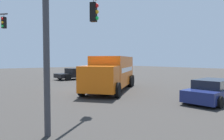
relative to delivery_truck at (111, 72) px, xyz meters
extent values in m
plane|color=#33302D|center=(0.94, 0.55, -1.44)|extent=(100.00, 100.00, 0.00)
cube|color=orange|center=(0.45, -0.58, 0.10)|extent=(5.63, 6.28, 2.38)
cube|color=orange|center=(-2.09, 2.69, -0.24)|extent=(3.06, 2.97, 1.70)
cube|color=black|center=(-2.62, 3.37, 0.10)|extent=(1.64, 1.30, 0.88)
cube|color=#B2B2B7|center=(2.26, -2.91, -1.24)|extent=(1.94, 1.57, 0.21)
cube|color=white|center=(-0.50, -1.32, 0.22)|extent=(3.15, 4.05, 0.36)
cube|color=white|center=(1.41, 0.16, 0.22)|extent=(3.15, 4.05, 0.36)
cylinder|color=black|center=(-3.04, 1.89, -0.94)|extent=(0.83, 0.96, 1.00)
cylinder|color=black|center=(-1.08, 3.41, -0.94)|extent=(0.83, 0.96, 1.00)
cylinder|color=black|center=(0.36, -2.48, -0.94)|extent=(0.83, 0.96, 1.00)
cylinder|color=black|center=(2.32, -0.96, -0.94)|extent=(0.83, 0.96, 1.00)
cylinder|color=black|center=(1.00, -3.31, -0.94)|extent=(0.83, 0.96, 1.00)
cylinder|color=black|center=(2.96, -1.79, -0.94)|extent=(0.83, 0.96, 1.00)
cylinder|color=#38383D|center=(-6.82, 8.01, 1.48)|extent=(0.20, 0.20, 5.83)
cylinder|color=#38383D|center=(-4.39, 4.63, 4.02)|extent=(0.03, 0.03, 0.25)
cube|color=black|center=(-4.39, 4.63, 3.42)|extent=(0.42, 0.42, 0.95)
sphere|color=red|center=(-4.54, 4.52, 3.74)|extent=(0.20, 0.20, 0.20)
sphere|color=#EFA314|center=(-4.54, 4.52, 3.43)|extent=(0.20, 0.20, 0.20)
sphere|color=#19CC4C|center=(-4.54, 4.52, 3.12)|extent=(0.20, 0.20, 0.20)
cylinder|color=#38383D|center=(6.29, 6.62, 4.75)|extent=(0.03, 0.03, 0.25)
cube|color=black|center=(6.29, 6.62, 4.15)|extent=(0.42, 0.42, 0.95)
sphere|color=red|center=(6.18, 6.76, 4.47)|extent=(0.20, 0.20, 0.20)
sphere|color=#EFA314|center=(6.18, 6.76, 4.16)|extent=(0.20, 0.20, 0.20)
sphere|color=#19CC4C|center=(6.18, 6.76, 3.85)|extent=(0.20, 0.20, 0.20)
cube|color=black|center=(10.02, -0.43, -0.91)|extent=(2.03, 1.60, 0.50)
cube|color=black|center=(10.11, -2.03, -0.61)|extent=(2.04, 1.80, 1.10)
cube|color=black|center=(10.11, -2.03, -0.32)|extent=(1.87, 1.52, 0.48)
cube|color=black|center=(10.21, -3.88, -0.88)|extent=(2.05, 2.10, 0.55)
cylinder|color=black|center=(9.03, -0.62, -1.06)|extent=(0.28, 0.77, 0.76)
cylinder|color=black|center=(11.03, -0.51, -1.06)|extent=(0.28, 0.77, 0.76)
cylinder|color=black|center=(9.21, -4.05, -1.06)|extent=(0.28, 0.77, 0.76)
cylinder|color=black|center=(11.22, -3.94, -1.06)|extent=(0.28, 0.77, 0.76)
cube|color=navy|center=(-7.46, -1.59, -0.95)|extent=(2.21, 4.46, 0.65)
cube|color=black|center=(-7.44, -1.74, -0.38)|extent=(1.81, 2.55, 0.50)
cylinder|color=black|center=(-8.51, -0.26, -1.13)|extent=(0.26, 0.64, 0.62)
cylinder|color=black|center=(-6.68, -0.08, -1.13)|extent=(0.26, 0.64, 0.62)
cylinder|color=black|center=(-6.41, -2.91, -1.13)|extent=(0.26, 0.64, 0.62)
camera|label=1|loc=(-13.28, 10.48, 1.03)|focal=33.37mm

